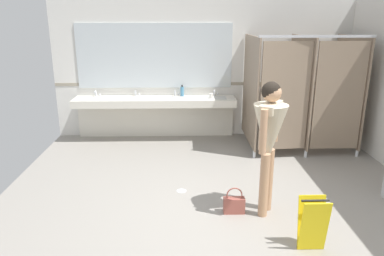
{
  "coord_description": "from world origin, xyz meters",
  "views": [
    {
      "loc": [
        -0.54,
        -4.02,
        2.33
      ],
      "look_at": [
        -0.42,
        0.52,
        0.95
      ],
      "focal_mm": 34.46,
      "sensor_mm": 36.0,
      "label": 1
    }
  ],
  "objects_px": {
    "person_standing": "(269,133)",
    "handbag": "(234,204)",
    "paper_cup": "(211,96)",
    "wet_floor_sign": "(313,224)",
    "soap_dispenser": "(182,91)"
  },
  "relations": [
    {
      "from": "person_standing",
      "to": "handbag",
      "type": "distance_m",
      "value": 0.99
    },
    {
      "from": "paper_cup",
      "to": "person_standing",
      "type": "bearing_deg",
      "value": -80.7
    },
    {
      "from": "person_standing",
      "to": "paper_cup",
      "type": "bearing_deg",
      "value": 99.3
    },
    {
      "from": "person_standing",
      "to": "paper_cup",
      "type": "xyz_separation_m",
      "value": [
        -0.46,
        2.8,
        -0.15
      ]
    },
    {
      "from": "paper_cup",
      "to": "wet_floor_sign",
      "type": "relative_size",
      "value": 0.16
    },
    {
      "from": "person_standing",
      "to": "soap_dispenser",
      "type": "xyz_separation_m",
      "value": [
        -1.01,
        3.03,
        -0.1
      ]
    },
    {
      "from": "handbag",
      "to": "paper_cup",
      "type": "bearing_deg",
      "value": 91.57
    },
    {
      "from": "handbag",
      "to": "wet_floor_sign",
      "type": "xyz_separation_m",
      "value": [
        0.7,
        -0.77,
        0.19
      ]
    },
    {
      "from": "person_standing",
      "to": "soap_dispenser",
      "type": "bearing_deg",
      "value": 108.42
    },
    {
      "from": "soap_dispenser",
      "to": "paper_cup",
      "type": "distance_m",
      "value": 0.6
    },
    {
      "from": "soap_dispenser",
      "to": "person_standing",
      "type": "bearing_deg",
      "value": -71.58
    },
    {
      "from": "paper_cup",
      "to": "wet_floor_sign",
      "type": "bearing_deg",
      "value": -77.79
    },
    {
      "from": "person_standing",
      "to": "soap_dispenser",
      "type": "relative_size",
      "value": 7.54
    },
    {
      "from": "handbag",
      "to": "wet_floor_sign",
      "type": "relative_size",
      "value": 0.59
    },
    {
      "from": "person_standing",
      "to": "wet_floor_sign",
      "type": "xyz_separation_m",
      "value": [
        0.32,
        -0.77,
        -0.73
      ]
    }
  ]
}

